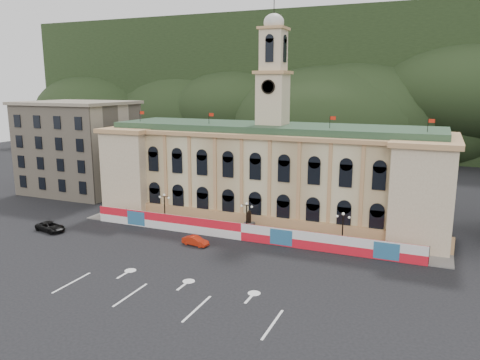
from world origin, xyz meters
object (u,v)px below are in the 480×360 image
at_px(black_suv, 51,227).
at_px(red_sedan, 195,241).
at_px(statue, 249,226).
at_px(lamp_center, 247,216).

bearing_deg(black_suv, red_sedan, -71.73).
bearing_deg(black_suv, statue, -58.80).
distance_m(statue, red_sedan, 9.05).
height_order(lamp_center, black_suv, lamp_center).
distance_m(lamp_center, black_suv, 30.04).
xyz_separation_m(statue, red_sedan, (-5.05, -7.49, -0.55)).
relative_size(lamp_center, black_suv, 0.94).
xyz_separation_m(statue, black_suv, (-28.39, -10.51, -0.47)).
relative_size(lamp_center, red_sedan, 1.28).
bearing_deg(lamp_center, black_suv, -161.49).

